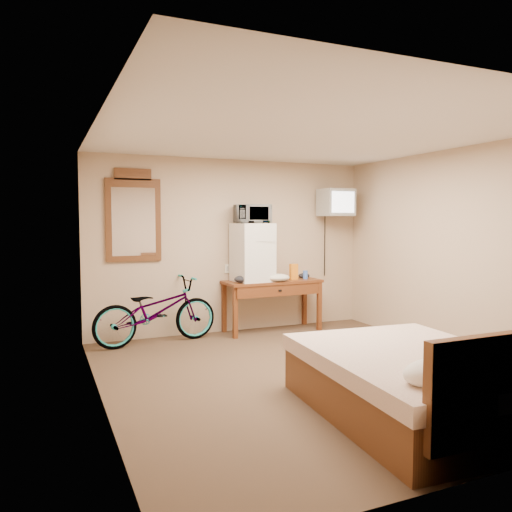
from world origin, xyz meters
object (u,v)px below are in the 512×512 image
(desk, at_px, (273,288))
(mini_fridge, at_px, (252,252))
(wall_mirror, at_px, (134,217))
(crt_television, at_px, (336,203))
(bicycle, at_px, (156,311))
(bed, at_px, (420,382))
(microwave, at_px, (252,214))
(blue_cup, at_px, (305,275))

(desk, bearing_deg, mini_fridge, 173.89)
(wall_mirror, bearing_deg, crt_television, -4.78)
(desk, height_order, mini_fridge, mini_fridge)
(desk, distance_m, bicycle, 1.74)
(bicycle, distance_m, bed, 3.63)
(desk, relative_size, microwave, 2.99)
(microwave, relative_size, wall_mirror, 0.39)
(wall_mirror, xyz_separation_m, bed, (1.67, -3.65, -1.38))
(microwave, xyz_separation_m, bed, (0.04, -3.41, -1.42))
(mini_fridge, bearing_deg, bicycle, -176.65)
(bicycle, xyz_separation_m, bed, (1.45, -3.32, -0.14))
(desk, relative_size, crt_television, 2.49)
(bed, bearing_deg, desk, 85.36)
(blue_cup, bearing_deg, crt_television, 4.62)
(mini_fridge, distance_m, microwave, 0.55)
(bicycle, bearing_deg, bed, -164.29)
(mini_fridge, relative_size, blue_cup, 6.59)
(crt_television, relative_size, bed, 0.27)
(crt_television, height_order, bicycle, crt_television)
(microwave, bearing_deg, desk, 0.35)
(microwave, xyz_separation_m, bicycle, (-1.41, -0.08, -1.28))
(blue_cup, bearing_deg, desk, 177.70)
(crt_television, height_order, wall_mirror, wall_mirror)
(mini_fridge, xyz_separation_m, wall_mirror, (-1.63, 0.24, 0.51))
(wall_mirror, bearing_deg, microwave, -8.42)
(blue_cup, relative_size, bed, 0.06)
(desk, distance_m, mini_fridge, 0.62)
(mini_fridge, relative_size, wall_mirror, 0.67)
(blue_cup, bearing_deg, microwave, 176.25)
(wall_mirror, relative_size, bicycle, 0.74)
(wall_mirror, xyz_separation_m, bicycle, (0.22, -0.32, -1.23))
(mini_fridge, relative_size, crt_television, 1.43)
(mini_fridge, distance_m, wall_mirror, 1.72)
(bicycle, relative_size, bed, 0.78)
(crt_television, bearing_deg, blue_cup, -175.38)
(desk, bearing_deg, microwave, 173.86)
(microwave, relative_size, blue_cup, 3.83)
(mini_fridge, height_order, blue_cup, mini_fridge)
(blue_cup, distance_m, crt_television, 1.21)
(desk, relative_size, wall_mirror, 1.16)
(desk, xyz_separation_m, crt_television, (1.06, 0.02, 1.26))
(microwave, xyz_separation_m, wall_mirror, (-1.63, 0.24, -0.04))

